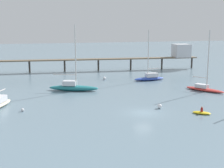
{
  "coord_description": "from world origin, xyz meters",
  "views": [
    {
      "loc": [
        -17.22,
        -40.51,
        12.41
      ],
      "look_at": [
        0.0,
        15.76,
        1.5
      ],
      "focal_mm": 49.69,
      "sensor_mm": 36.0,
      "label": 1
    }
  ],
  "objects_px": {
    "sailboat_red": "(204,87)",
    "mooring_buoy_inner": "(22,110)",
    "mooring_buoy_mid": "(160,106)",
    "mooring_buoy_near": "(104,78)",
    "sailboat_teal": "(73,87)",
    "pier": "(140,55)",
    "dinghy_yellow": "(202,113)",
    "sailboat_blue": "(150,77)"
  },
  "relations": [
    {
      "from": "mooring_buoy_inner",
      "to": "mooring_buoy_mid",
      "type": "bearing_deg",
      "value": -12.04
    },
    {
      "from": "dinghy_yellow",
      "to": "mooring_buoy_inner",
      "type": "relative_size",
      "value": 5.39
    },
    {
      "from": "sailboat_red",
      "to": "dinghy_yellow",
      "type": "bearing_deg",
      "value": -124.44
    },
    {
      "from": "sailboat_red",
      "to": "mooring_buoy_inner",
      "type": "relative_size",
      "value": 23.41
    },
    {
      "from": "sailboat_teal",
      "to": "sailboat_blue",
      "type": "height_order",
      "value": "sailboat_teal"
    },
    {
      "from": "sailboat_teal",
      "to": "dinghy_yellow",
      "type": "xyz_separation_m",
      "value": [
        14.84,
        -21.85,
        -0.61
      ]
    },
    {
      "from": "sailboat_blue",
      "to": "sailboat_red",
      "type": "distance_m",
      "value": 15.39
    },
    {
      "from": "mooring_buoy_mid",
      "to": "pier",
      "type": "bearing_deg",
      "value": 72.09
    },
    {
      "from": "sailboat_red",
      "to": "mooring_buoy_inner",
      "type": "xyz_separation_m",
      "value": [
        -34.37,
        -5.19,
        -0.45
      ]
    },
    {
      "from": "sailboat_blue",
      "to": "sailboat_teal",
      "type": "bearing_deg",
      "value": -160.85
    },
    {
      "from": "pier",
      "to": "sailboat_red",
      "type": "xyz_separation_m",
      "value": [
        0.64,
        -32.23,
        -3.72
      ]
    },
    {
      "from": "pier",
      "to": "mooring_buoy_mid",
      "type": "distance_m",
      "value": 44.04
    },
    {
      "from": "sailboat_red",
      "to": "mooring_buoy_inner",
      "type": "height_order",
      "value": "sailboat_red"
    },
    {
      "from": "dinghy_yellow",
      "to": "mooring_buoy_inner",
      "type": "distance_m",
      "value": 26.27
    },
    {
      "from": "sailboat_teal",
      "to": "mooring_buoy_near",
      "type": "bearing_deg",
      "value": 47.98
    },
    {
      "from": "sailboat_teal",
      "to": "sailboat_red",
      "type": "relative_size",
      "value": 1.08
    },
    {
      "from": "pier",
      "to": "sailboat_blue",
      "type": "xyz_separation_m",
      "value": [
        -4.53,
        -17.73,
        -3.66
      ]
    },
    {
      "from": "mooring_buoy_mid",
      "to": "mooring_buoy_near",
      "type": "bearing_deg",
      "value": 92.4
    },
    {
      "from": "sailboat_blue",
      "to": "mooring_buoy_mid",
      "type": "height_order",
      "value": "sailboat_blue"
    },
    {
      "from": "dinghy_yellow",
      "to": "mooring_buoy_inner",
      "type": "height_order",
      "value": "dinghy_yellow"
    },
    {
      "from": "sailboat_blue",
      "to": "dinghy_yellow",
      "type": "distance_m",
      "value": 28.92
    },
    {
      "from": "mooring_buoy_inner",
      "to": "mooring_buoy_mid",
      "type": "xyz_separation_m",
      "value": [
        20.25,
        -4.32,
        0.11
      ]
    },
    {
      "from": "sailboat_red",
      "to": "mooring_buoy_inner",
      "type": "distance_m",
      "value": 34.77
    },
    {
      "from": "sailboat_red",
      "to": "mooring_buoy_mid",
      "type": "bearing_deg",
      "value": -146.07
    },
    {
      "from": "sailboat_red",
      "to": "mooring_buoy_near",
      "type": "xyz_separation_m",
      "value": [
        -15.28,
        18.01,
        -0.32
      ]
    },
    {
      "from": "pier",
      "to": "sailboat_teal",
      "type": "relative_size",
      "value": 5.36
    },
    {
      "from": "mooring_buoy_near",
      "to": "sailboat_teal",
      "type": "bearing_deg",
      "value": -132.02
    },
    {
      "from": "sailboat_teal",
      "to": "mooring_buoy_mid",
      "type": "bearing_deg",
      "value": -59.05
    },
    {
      "from": "pier",
      "to": "mooring_buoy_mid",
      "type": "xyz_separation_m",
      "value": [
        -13.48,
        -41.73,
        -4.06
      ]
    },
    {
      "from": "sailboat_teal",
      "to": "mooring_buoy_near",
      "type": "distance_m",
      "value": 13.77
    },
    {
      "from": "pier",
      "to": "sailboat_teal",
      "type": "xyz_separation_m",
      "value": [
        -23.85,
        -24.44,
        -3.59
      ]
    },
    {
      "from": "sailboat_teal",
      "to": "sailboat_blue",
      "type": "relative_size",
      "value": 1.09
    },
    {
      "from": "sailboat_red",
      "to": "dinghy_yellow",
      "type": "distance_m",
      "value": 17.07
    },
    {
      "from": "sailboat_red",
      "to": "mooring_buoy_inner",
      "type": "bearing_deg",
      "value": -171.42
    },
    {
      "from": "sailboat_teal",
      "to": "mooring_buoy_inner",
      "type": "bearing_deg",
      "value": -127.3
    },
    {
      "from": "mooring_buoy_near",
      "to": "mooring_buoy_mid",
      "type": "relative_size",
      "value": 1.05
    },
    {
      "from": "sailboat_teal",
      "to": "mooring_buoy_mid",
      "type": "distance_m",
      "value": 20.16
    },
    {
      "from": "mooring_buoy_near",
      "to": "sailboat_red",
      "type": "bearing_deg",
      "value": -49.68
    },
    {
      "from": "mooring_buoy_inner",
      "to": "mooring_buoy_near",
      "type": "relative_size",
      "value": 0.67
    },
    {
      "from": "sailboat_teal",
      "to": "sailboat_blue",
      "type": "xyz_separation_m",
      "value": [
        19.32,
        6.71,
        -0.07
      ]
    },
    {
      "from": "pier",
      "to": "mooring_buoy_near",
      "type": "height_order",
      "value": "pier"
    },
    {
      "from": "dinghy_yellow",
      "to": "mooring_buoy_near",
      "type": "height_order",
      "value": "dinghy_yellow"
    }
  ]
}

